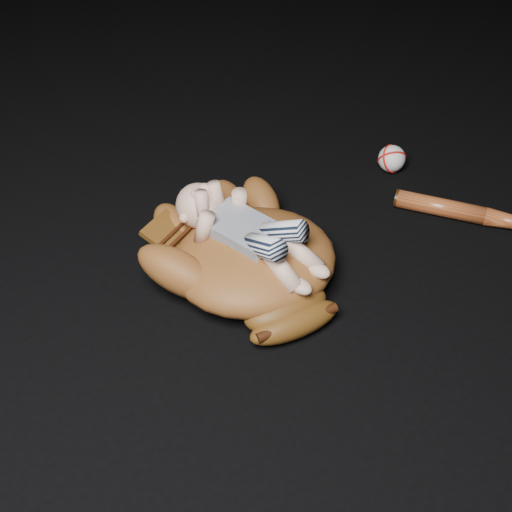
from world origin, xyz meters
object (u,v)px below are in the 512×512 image
baseball_glove (254,253)px  newborn_baby (253,232)px  baseball (392,159)px  baseball_bat (496,219)px

baseball_glove → newborn_baby: bearing=87.0°
baseball → baseball_bat: bearing=-84.1°
baseball_glove → baseball_bat: baseball_glove is taller
baseball_bat → baseball: baseball is taller
baseball_glove → newborn_baby: size_ratio=1.34×
baseball_glove → newborn_baby: newborn_baby is taller
baseball_glove → baseball: baseball_glove is taller
baseball_glove → baseball_bat: (0.53, -0.17, -0.05)m
newborn_baby → baseball_bat: newborn_baby is taller
baseball_glove → baseball: (0.50, 0.12, -0.04)m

